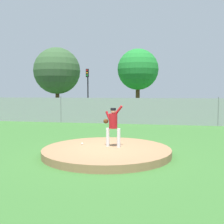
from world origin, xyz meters
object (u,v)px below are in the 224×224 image
parked_car_slate (110,110)px  parked_car_white (203,110)px  parked_car_burgundy (169,110)px  traffic_light_near (88,83)px  pitcher_youth (113,123)px  baseball (82,144)px  parked_car_red (138,110)px

parked_car_slate → parked_car_white: bearing=0.6°
parked_car_burgundy → traffic_light_near: (-8.74, 4.58, 2.57)m
pitcher_youth → baseball: pitcher_youth is taller
parked_car_red → parked_car_burgundy: bearing=-12.0°
pitcher_youth → parked_car_white: (5.21, 13.98, -0.38)m
parked_car_white → traffic_light_near: 12.74m
parked_car_slate → parked_car_white: size_ratio=0.98×
pitcher_youth → baseball: 1.60m
parked_car_burgundy → parked_car_slate: bearing=-179.8°
parked_car_slate → parked_car_white: 8.17m
baseball → parked_car_red: (0.91, 14.30, 0.47)m
parked_car_white → traffic_light_near: (-11.64, 4.52, 2.56)m
pitcher_youth → baseball: size_ratio=21.95×
parked_car_burgundy → parked_car_red: (-2.71, 0.57, -0.03)m
parked_car_burgundy → parked_car_red: parked_car_burgundy is taller
parked_car_slate → traffic_light_near: size_ratio=0.96×
parked_car_slate → pitcher_youth: bearing=-78.0°
baseball → parked_car_slate: (-1.64, 13.70, 0.46)m
parked_car_burgundy → parked_car_red: 2.77m
baseball → parked_car_white: bearing=64.7°
parked_car_burgundy → traffic_light_near: 10.19m
parked_car_burgundy → parked_car_slate: parked_car_burgundy is taller
pitcher_youth → parked_car_burgundy: size_ratio=0.35×
parked_car_burgundy → parked_car_slate: size_ratio=0.99×
pitcher_youth → baseball: (-1.31, 0.20, -0.89)m
baseball → parked_car_white: size_ratio=0.02×
parked_car_slate → parked_car_red: size_ratio=1.14×
parked_car_slate → traffic_light_near: (-3.47, 4.60, 2.61)m
pitcher_youth → parked_car_red: size_ratio=0.39×
baseball → parked_car_slate: 13.81m
parked_car_white → traffic_light_near: size_ratio=0.97×
parked_car_burgundy → traffic_light_near: size_ratio=0.95×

